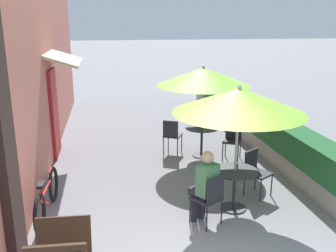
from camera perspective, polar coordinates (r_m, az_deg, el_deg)
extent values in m
cube|color=#C66B5B|center=(9.81, -17.96, 8.62)|extent=(0.24, 11.40, 4.20)
cube|color=black|center=(4.84, -24.01, 1.25)|extent=(0.12, 0.56, 4.20)
cube|color=maroon|center=(9.41, -16.93, 1.91)|extent=(0.08, 0.96, 2.10)
cube|color=beige|center=(9.17, -15.63, 9.92)|extent=(0.78, 1.80, 0.30)
cube|color=gray|center=(10.73, 12.11, -0.64)|extent=(0.44, 10.40, 0.45)
cube|color=#235B2D|center=(10.60, 12.27, 1.97)|extent=(0.60, 9.88, 0.56)
cylinder|color=#28282D|center=(6.86, 9.90, -12.18)|extent=(0.44, 0.44, 0.02)
cylinder|color=#28282D|center=(6.70, 10.04, -9.53)|extent=(0.06, 0.06, 0.70)
cylinder|color=#28282D|center=(6.56, 10.19, -6.76)|extent=(0.79, 0.79, 0.02)
cylinder|color=#B7B7BC|center=(6.44, 10.34, -3.94)|extent=(0.04, 0.04, 2.11)
cone|color=#8CD138|center=(6.20, 10.74, 3.86)|extent=(2.18, 2.18, 0.42)
sphere|color=#B7B7BC|center=(6.15, 10.85, 5.88)|extent=(0.07, 0.07, 0.07)
cube|color=#232328|center=(6.14, 5.83, -10.90)|extent=(0.55, 0.55, 0.04)
cube|color=#232328|center=(5.94, 7.25, -9.65)|extent=(0.33, 0.23, 0.42)
cylinder|color=#232328|center=(6.47, 5.64, -11.67)|extent=(0.02, 0.02, 0.45)
cylinder|color=#232328|center=(6.23, 3.38, -12.74)|extent=(0.02, 0.02, 0.45)
cylinder|color=#232328|center=(6.27, 8.16, -12.72)|extent=(0.02, 0.02, 0.45)
cylinder|color=#232328|center=(6.02, 5.93, -13.90)|extent=(0.02, 0.02, 0.45)
cylinder|color=#23232D|center=(6.40, 5.03, -11.88)|extent=(0.11, 0.11, 0.47)
cylinder|color=#23232D|center=(6.29, 4.03, -12.36)|extent=(0.11, 0.11, 0.47)
cube|color=#23232D|center=(6.16, 5.22, -9.97)|extent=(0.45, 0.47, 0.12)
cube|color=#4C8456|center=(5.99, 6.07, -8.14)|extent=(0.40, 0.37, 0.50)
sphere|color=tan|center=(5.86, 6.02, -4.77)|extent=(0.20, 0.20, 0.20)
cube|color=#232328|center=(7.22, 13.65, -7.06)|extent=(0.55, 0.55, 0.04)
cube|color=#232328|center=(7.24, 12.54, -5.14)|extent=(0.33, 0.23, 0.42)
cylinder|color=#232328|center=(7.08, 13.93, -9.54)|extent=(0.02, 0.02, 0.45)
cylinder|color=#232328|center=(7.36, 15.50, -8.64)|extent=(0.02, 0.02, 0.45)
cylinder|color=#232328|center=(7.26, 11.55, -8.72)|extent=(0.02, 0.02, 0.45)
cylinder|color=#232328|center=(7.54, 13.17, -7.89)|extent=(0.02, 0.02, 0.45)
cylinder|color=#232328|center=(6.62, 10.34, -6.02)|extent=(0.07, 0.07, 0.09)
cylinder|color=#28282D|center=(9.23, 5.08, -4.46)|extent=(0.44, 0.44, 0.02)
cylinder|color=#28282D|center=(9.12, 5.13, -2.39)|extent=(0.06, 0.06, 0.70)
cylinder|color=#28282D|center=(9.02, 5.19, -0.28)|extent=(0.79, 0.79, 0.02)
cylinder|color=#B7B7BC|center=(8.93, 5.24, 1.84)|extent=(0.04, 0.04, 2.11)
cone|color=#8CD138|center=(8.75, 5.39, 7.52)|extent=(2.18, 2.18, 0.42)
sphere|color=#B7B7BC|center=(8.73, 5.43, 8.96)|extent=(0.07, 0.07, 0.07)
cube|color=#232328|center=(8.96, 9.73, -2.31)|extent=(0.54, 0.54, 0.04)
cube|color=#232328|center=(9.07, 9.98, -0.70)|extent=(0.35, 0.21, 0.42)
cylinder|color=#232328|center=(8.89, 8.32, -3.92)|extent=(0.02, 0.02, 0.45)
cylinder|color=#232328|center=(8.84, 10.62, -4.15)|extent=(0.02, 0.02, 0.45)
cylinder|color=#232328|center=(9.23, 8.74, -3.20)|extent=(0.02, 0.02, 0.45)
cylinder|color=#232328|center=(9.18, 10.95, -3.41)|extent=(0.02, 0.02, 0.45)
cube|color=#232328|center=(9.28, 0.73, -1.43)|extent=(0.54, 0.54, 0.04)
cube|color=#232328|center=(9.05, 0.37, -0.49)|extent=(0.35, 0.21, 0.42)
cylinder|color=#232328|center=(9.46, 2.10, -2.53)|extent=(0.02, 0.02, 0.45)
cylinder|color=#232328|center=(9.57, 0.03, -2.31)|extent=(0.02, 0.02, 0.45)
cylinder|color=#232328|center=(9.14, 1.45, -3.20)|extent=(0.02, 0.02, 0.45)
cylinder|color=#232328|center=(9.24, -0.68, -2.97)|extent=(0.02, 0.02, 0.45)
cylinder|color=teal|center=(9.05, 4.71, 0.18)|extent=(0.07, 0.07, 0.09)
torus|color=black|center=(7.22, -17.06, -8.46)|extent=(0.10, 0.64, 0.64)
torus|color=black|center=(6.25, -18.97, -12.63)|extent=(0.10, 0.64, 0.64)
cylinder|color=#B21E1E|center=(6.66, -18.07, -9.04)|extent=(0.09, 0.87, 0.04)
cylinder|color=#B21E1E|center=(6.55, -18.30, -11.02)|extent=(0.08, 0.64, 0.42)
cylinder|color=#B21E1E|center=(6.35, -18.70, -9.41)|extent=(0.04, 0.04, 0.22)
cube|color=black|center=(6.30, -18.79, -8.49)|extent=(0.11, 0.23, 0.05)
cylinder|color=#B21E1E|center=(7.06, -17.35, -6.14)|extent=(0.06, 0.46, 0.03)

